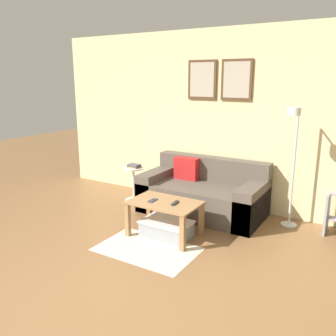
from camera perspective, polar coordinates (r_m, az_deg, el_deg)
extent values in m
plane|color=brown|center=(3.21, -18.89, -22.15)|extent=(16.00, 16.00, 0.00)
cube|color=beige|center=(5.27, 7.83, 7.63)|extent=(5.60, 0.06, 2.55)
cube|color=#513823|center=(5.29, 5.51, 13.92)|extent=(0.44, 0.02, 0.55)
cube|color=#ADA38E|center=(5.28, 5.46, 13.92)|extent=(0.37, 0.01, 0.48)
cube|color=#513823|center=(5.09, 10.95, 13.72)|extent=(0.44, 0.02, 0.55)
cube|color=#ADA38E|center=(5.08, 10.91, 13.73)|extent=(0.37, 0.01, 0.48)
cube|color=beige|center=(4.10, -3.36, -12.85)|extent=(1.11, 0.71, 0.01)
cube|color=brown|center=(5.05, 5.45, -5.03)|extent=(1.70, 0.87, 0.42)
cube|color=brown|center=(5.23, 7.15, -0.08)|extent=(1.70, 0.20, 0.33)
cube|color=brown|center=(5.37, -1.56, -3.11)|extent=(0.24, 0.87, 0.54)
cube|color=brown|center=(4.77, 13.39, -5.74)|extent=(0.24, 0.87, 0.54)
cube|color=red|center=(5.23, 2.98, -0.07)|extent=(0.36, 0.14, 0.32)
cube|color=#997047|center=(4.26, -0.57, -5.57)|extent=(0.83, 0.54, 0.02)
cube|color=#997047|center=(4.36, -6.48, -8.24)|extent=(0.06, 0.06, 0.42)
cube|color=#997047|center=(3.98, 2.37, -10.46)|extent=(0.06, 0.06, 0.42)
cube|color=#997047|center=(4.71, -3.00, -6.43)|extent=(0.06, 0.06, 0.42)
cube|color=#997047|center=(4.36, 5.37, -8.24)|extent=(0.06, 0.06, 0.42)
cube|color=gray|center=(4.37, -0.31, -9.80)|extent=(0.58, 0.36, 0.18)
cube|color=silver|center=(4.33, -0.31, -8.60)|extent=(0.60, 0.39, 0.02)
cylinder|color=silver|center=(4.96, 18.77, -8.59)|extent=(0.20, 0.20, 0.02)
cylinder|color=silver|center=(4.72, 19.50, 0.01)|extent=(0.03, 0.03, 1.51)
cylinder|color=silver|center=(4.49, 19.96, 9.06)|extent=(0.02, 0.25, 0.02)
cylinder|color=white|center=(4.37, 19.58, 8.57)|extent=(0.16, 0.16, 0.09)
cylinder|color=silver|center=(5.64, -5.46, -5.11)|extent=(0.27, 0.27, 0.01)
cylinder|color=silver|center=(5.56, -5.52, -2.61)|extent=(0.04, 0.04, 0.50)
cylinder|color=silver|center=(5.49, -5.58, -0.03)|extent=(0.32, 0.32, 0.02)
cube|color=#D18438|center=(5.50, -5.44, 0.17)|extent=(0.18, 0.16, 0.01)
cube|color=#4C4C51|center=(5.49, -5.45, 0.30)|extent=(0.21, 0.16, 0.01)
cube|color=#4C4C51|center=(5.49, -5.47, 0.50)|extent=(0.18, 0.14, 0.02)
cube|color=#232328|center=(4.19, 1.14, -5.62)|extent=(0.06, 0.15, 0.02)
cube|color=#1E2338|center=(4.29, -2.47, -5.22)|extent=(0.07, 0.14, 0.01)
cube|color=#99999E|center=(4.83, 24.14, -6.59)|extent=(0.03, 0.30, 0.51)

